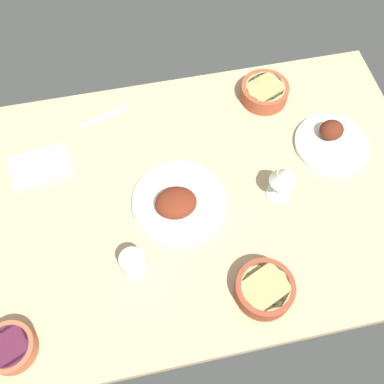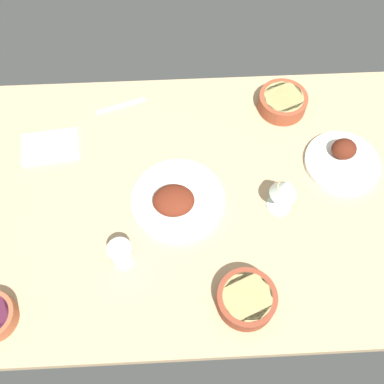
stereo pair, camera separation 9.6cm
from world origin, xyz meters
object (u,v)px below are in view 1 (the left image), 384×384
bowl_pasta (265,289)px  fork_loose (104,116)px  wine_glass (284,176)px  plate_near_viewer (331,140)px  bowl_onions (10,348)px  folded_napkin (40,166)px  plate_far_side (178,202)px  bowl_potatoes (264,92)px  water_tumbler (133,264)px

bowl_pasta → fork_loose: bearing=117.1°
bowl_pasta → fork_loose: size_ratio=0.90×
wine_glass → fork_loose: size_ratio=0.83×
plate_near_viewer → bowl_pasta: bearing=-129.4°
bowl_onions → bowl_pasta: (63.64, 1.13, 0.43)cm
folded_napkin → plate_near_viewer: bearing=-6.3°
plate_far_side → folded_napkin: 43.77cm
plate_far_side → wine_glass: (29.24, -2.23, 7.99)cm
plate_far_side → plate_near_viewer: size_ratio=1.20×
bowl_potatoes → fork_loose: (-52.33, 3.01, -2.54)cm
bowl_onions → bowl_pasta: 63.65cm
plate_near_viewer → folded_napkin: bearing=173.7°
bowl_onions → bowl_pasta: bowl_pasta is taller
bowl_potatoes → folded_napkin: 74.52cm
wine_glass → water_tumbler: 46.80cm
fork_loose → plate_near_viewer: bearing=-38.2°
plate_far_side → wine_glass: wine_glass is taller
bowl_pasta → water_tumbler: 34.33cm
bowl_onions → water_tumbler: 35.03cm
bowl_potatoes → bowl_onions: size_ratio=1.26×
plate_far_side → plate_near_viewer: bearing=12.8°
bowl_pasta → wine_glass: size_ratio=1.08×
wine_glass → folded_napkin: wine_glass is taller
wine_glass → water_tumbler: wine_glass is taller
fork_loose → wine_glass: bearing=-57.7°
bowl_potatoes → water_tumbler: (-50.19, -49.83, 1.03)cm
plate_far_side → bowl_pasta: bearing=-60.5°
wine_glass → folded_napkin: size_ratio=0.81×
wine_glass → folded_napkin: bearing=160.8°
plate_far_side → folded_napkin: size_ratio=1.55×
bowl_potatoes → bowl_pasta: bearing=-106.4°
plate_far_side → fork_loose: (-17.11, 36.47, -1.54)cm
wine_glass → bowl_pasta: bearing=-114.6°
plate_near_viewer → bowl_onions: bearing=-156.6°
bowl_potatoes → folded_napkin: bearing=-170.5°
plate_near_viewer → folded_napkin: plate_near_viewer is taller
plate_near_viewer → folded_napkin: size_ratio=1.30×
plate_near_viewer → fork_loose: (-67.48, 25.01, -1.33)cm
bowl_potatoes → fork_loose: bearing=176.7°
plate_near_viewer → wine_glass: (-21.13, -13.69, 8.20)cm
bowl_potatoes → wine_glass: wine_glass is taller
bowl_onions → wine_glass: wine_glass is taller
plate_far_side → wine_glass: 30.39cm
folded_napkin → fork_loose: 26.06cm
bowl_pasta → water_tumbler: water_tumbler is taller
plate_far_side → plate_near_viewer: (50.36, 11.46, -0.21)cm
bowl_onions → plate_far_side: bearing=33.2°
plate_near_viewer → wine_glass: wine_glass is taller
plate_far_side → water_tumbler: (-14.97, -16.37, 2.03)cm
bowl_potatoes → bowl_pasta: 65.65cm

